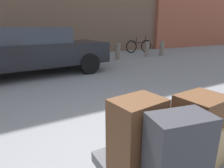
{
  "coord_description": "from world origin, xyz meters",
  "views": [
    {
      "loc": [
        -1.22,
        -0.95,
        1.41
      ],
      "look_at": [
        0.0,
        1.2,
        0.69
      ],
      "focal_mm": 30.97,
      "sensor_mm": 36.0,
      "label": 1
    }
  ],
  "objects": [
    {
      "name": "suitcase_brown_rear_right",
      "position": [
        -0.44,
        0.05,
        0.64
      ],
      "size": [
        0.4,
        0.32,
        0.59
      ],
      "primitive_type": "cube",
      "rotation": [
        0.0,
        0.0,
        0.12
      ],
      "color": "#51331E",
      "rests_on": "luggage_cart"
    },
    {
      "name": "duffel_bag_brown_topmost_pile",
      "position": [
        0.09,
        -0.08,
        0.79
      ],
      "size": [
        0.39,
        0.33,
        0.23
      ],
      "primitive_type": "cube",
      "rotation": [
        0.0,
        0.0,
        0.08
      ],
      "color": "#51331E",
      "rests_on": "duffel_bag_tan_front_right"
    },
    {
      "name": "duffel_bag_tan_front_right",
      "position": [
        0.09,
        -0.08,
        0.51
      ],
      "size": [
        0.6,
        0.42,
        0.34
      ],
      "primitive_type": "cube",
      "rotation": [
        0.0,
        0.0,
        0.11
      ],
      "color": "#9E7F56",
      "rests_on": "luggage_cart"
    },
    {
      "name": "bollard_corner",
      "position": [
        6.11,
        6.69,
        0.37
      ],
      "size": [
        0.22,
        0.22,
        0.74
      ],
      "primitive_type": "cylinder",
      "color": "#72665B",
      "rests_on": "ground_plane"
    },
    {
      "name": "bollard_kerb_near",
      "position": [
        2.08,
        6.69,
        0.37
      ],
      "size": [
        0.22,
        0.22,
        0.74
      ],
      "primitive_type": "cylinder",
      "color": "#72665B",
      "rests_on": "ground_plane"
    },
    {
      "name": "bollard_kerb_mid",
      "position": [
        3.41,
        6.69,
        0.37
      ],
      "size": [
        0.22,
        0.22,
        0.74
      ],
      "primitive_type": "cylinder",
      "color": "#72665B",
      "rests_on": "ground_plane"
    },
    {
      "name": "bicycle_leaning",
      "position": [
        5.84,
        8.32,
        0.37
      ],
      "size": [
        1.76,
        0.13,
        0.96
      ],
      "color": "black",
      "rests_on": "ground_plane"
    },
    {
      "name": "suitcase_charcoal_front_left",
      "position": [
        -0.36,
        -0.26,
        0.63
      ],
      "size": [
        0.42,
        0.3,
        0.59
      ],
      "primitive_type": "cube",
      "rotation": [
        0.0,
        0.0,
        -0.2
      ],
      "color": "#2D2D33",
      "rests_on": "luggage_cart"
    },
    {
      "name": "parked_car",
      "position": [
        -0.41,
        5.39,
        0.76
      ],
      "size": [
        4.41,
        2.14,
        1.42
      ],
      "color": "black",
      "rests_on": "ground_plane"
    },
    {
      "name": "luggage_cart",
      "position": [
        0.0,
        0.0,
        0.27
      ],
      "size": [
        1.28,
        0.88,
        0.34
      ],
      "color": "#4C4C51",
      "rests_on": "ground_plane"
    },
    {
      "name": "bollard_kerb_far",
      "position": [
        5.12,
        6.69,
        0.37
      ],
      "size": [
        0.22,
        0.22,
        0.74
      ],
      "primitive_type": "cylinder",
      "color": "#72665B",
      "rests_on": "ground_plane"
    }
  ]
}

